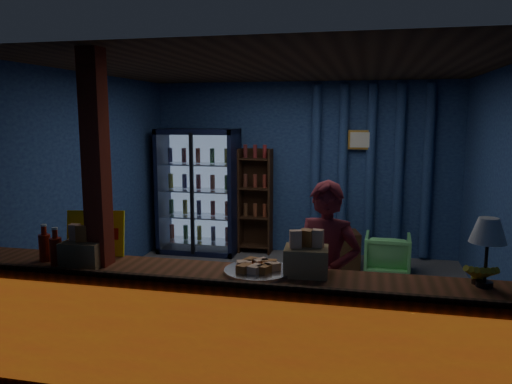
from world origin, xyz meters
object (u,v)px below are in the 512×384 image
at_px(shopkeeper, 326,276).
at_px(green_chair, 387,254).
at_px(table_lamp, 488,233).
at_px(pastry_tray, 258,269).

bearing_deg(shopkeeper, green_chair, 91.29).
bearing_deg(table_lamp, shopkeeper, 156.89).
height_order(shopkeeper, table_lamp, shopkeeper).
height_order(green_chair, pastry_tray, pastry_tray).
relative_size(green_chair, table_lamp, 1.25).
bearing_deg(shopkeeper, pastry_tray, -117.49).
bearing_deg(pastry_tray, shopkeeper, 48.51).
relative_size(pastry_tray, table_lamp, 1.07).
xyz_separation_m(shopkeeper, green_chair, (0.60, 2.66, -0.52)).
distance_m(shopkeeper, table_lamp, 1.32).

